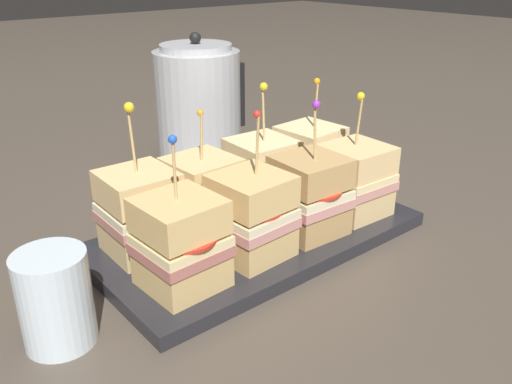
{
  "coord_description": "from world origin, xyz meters",
  "views": [
    {
      "loc": [
        -0.41,
        -0.49,
        0.35
      ],
      "look_at": [
        0.0,
        0.0,
        0.07
      ],
      "focal_mm": 38.0,
      "sensor_mm": 36.0,
      "label": 1
    }
  ],
  "objects_px": {
    "sandwich_back_center_left": "(203,194)",
    "sandwich_back_center_right": "(262,175)",
    "sandwich_front_center_right": "(310,195)",
    "kettle_steel": "(199,105)",
    "drinking_glass": "(55,299)",
    "serving_platter": "(256,235)",
    "sandwich_front_far_left": "(181,243)",
    "sandwich_front_center_left": "(252,216)",
    "sandwich_back_far_right": "(310,160)",
    "sandwich_front_far_right": "(355,180)",
    "sandwich_back_far_left": "(140,212)"
  },
  "relations": [
    {
      "from": "sandwich_front_center_left",
      "to": "sandwich_front_center_right",
      "type": "height_order",
      "value": "sandwich_front_center_left"
    },
    {
      "from": "sandwich_front_center_right",
      "to": "kettle_steel",
      "type": "height_order",
      "value": "kettle_steel"
    },
    {
      "from": "sandwich_back_center_left",
      "to": "sandwich_back_center_right",
      "type": "xyz_separation_m",
      "value": [
        0.1,
        -0.0,
        0.0
      ]
    },
    {
      "from": "sandwich_back_far_right",
      "to": "drinking_glass",
      "type": "distance_m",
      "value": 0.43
    },
    {
      "from": "sandwich_front_far_left",
      "to": "sandwich_back_center_left",
      "type": "distance_m",
      "value": 0.14
    },
    {
      "from": "sandwich_back_center_right",
      "to": "serving_platter",
      "type": "bearing_deg",
      "value": -136.58
    },
    {
      "from": "sandwich_back_center_left",
      "to": "kettle_steel",
      "type": "distance_m",
      "value": 0.32
    },
    {
      "from": "sandwich_back_far_right",
      "to": "drinking_glass",
      "type": "height_order",
      "value": "sandwich_back_far_right"
    },
    {
      "from": "drinking_glass",
      "to": "sandwich_front_far_right",
      "type": "bearing_deg",
      "value": -1.78
    },
    {
      "from": "sandwich_front_far_left",
      "to": "sandwich_front_center_right",
      "type": "distance_m",
      "value": 0.2
    },
    {
      "from": "sandwich_front_far_left",
      "to": "sandwich_front_far_right",
      "type": "distance_m",
      "value": 0.29
    },
    {
      "from": "sandwich_back_far_right",
      "to": "drinking_glass",
      "type": "relative_size",
      "value": 1.78
    },
    {
      "from": "serving_platter",
      "to": "sandwich_front_center_right",
      "type": "height_order",
      "value": "sandwich_front_center_right"
    },
    {
      "from": "kettle_steel",
      "to": "drinking_glass",
      "type": "relative_size",
      "value": 2.37
    },
    {
      "from": "sandwich_front_far_left",
      "to": "sandwich_front_center_right",
      "type": "bearing_deg",
      "value": 0.51
    },
    {
      "from": "sandwich_front_far_left",
      "to": "sandwich_back_center_right",
      "type": "relative_size",
      "value": 0.95
    },
    {
      "from": "sandwich_front_center_right",
      "to": "sandwich_back_far_right",
      "type": "bearing_deg",
      "value": 45.14
    },
    {
      "from": "serving_platter",
      "to": "sandwich_front_far_left",
      "type": "relative_size",
      "value": 2.49
    },
    {
      "from": "serving_platter",
      "to": "drinking_glass",
      "type": "height_order",
      "value": "drinking_glass"
    },
    {
      "from": "sandwich_back_center_left",
      "to": "sandwich_back_center_right",
      "type": "distance_m",
      "value": 0.1
    },
    {
      "from": "sandwich_front_far_left",
      "to": "sandwich_back_center_right",
      "type": "height_order",
      "value": "sandwich_back_center_right"
    },
    {
      "from": "sandwich_back_center_right",
      "to": "kettle_steel",
      "type": "bearing_deg",
      "value": 74.25
    },
    {
      "from": "serving_platter",
      "to": "sandwich_front_far_right",
      "type": "distance_m",
      "value": 0.16
    },
    {
      "from": "sandwich_back_far_left",
      "to": "sandwich_back_center_left",
      "type": "distance_m",
      "value": 0.09
    },
    {
      "from": "sandwich_front_far_right",
      "to": "sandwich_back_far_right",
      "type": "relative_size",
      "value": 0.98
    },
    {
      "from": "sandwich_front_center_left",
      "to": "kettle_steel",
      "type": "bearing_deg",
      "value": 64.77
    },
    {
      "from": "sandwich_front_center_left",
      "to": "sandwich_front_far_right",
      "type": "relative_size",
      "value": 1.04
    },
    {
      "from": "sandwich_back_far_right",
      "to": "kettle_steel",
      "type": "distance_m",
      "value": 0.27
    },
    {
      "from": "sandwich_front_far_left",
      "to": "sandwich_front_far_right",
      "type": "height_order",
      "value": "same"
    },
    {
      "from": "sandwich_back_center_right",
      "to": "sandwich_front_far_right",
      "type": "bearing_deg",
      "value": -45.52
    },
    {
      "from": "sandwich_front_far_left",
      "to": "sandwich_back_far_right",
      "type": "relative_size",
      "value": 0.99
    },
    {
      "from": "sandwich_front_far_left",
      "to": "sandwich_front_center_left",
      "type": "height_order",
      "value": "sandwich_front_center_left"
    },
    {
      "from": "sandwich_front_center_right",
      "to": "kettle_steel",
      "type": "relative_size",
      "value": 0.76
    },
    {
      "from": "sandwich_front_far_right",
      "to": "sandwich_back_far_left",
      "type": "bearing_deg",
      "value": 161.49
    },
    {
      "from": "sandwich_back_far_left",
      "to": "sandwich_back_center_left",
      "type": "relative_size",
      "value": 1.13
    },
    {
      "from": "sandwich_front_far_left",
      "to": "kettle_steel",
      "type": "distance_m",
      "value": 0.45
    },
    {
      "from": "kettle_steel",
      "to": "sandwich_front_center_left",
      "type": "bearing_deg",
      "value": -115.23
    },
    {
      "from": "sandwich_front_center_left",
      "to": "sandwich_back_far_left",
      "type": "distance_m",
      "value": 0.13
    },
    {
      "from": "sandwich_back_far_right",
      "to": "kettle_steel",
      "type": "bearing_deg",
      "value": 94.59
    },
    {
      "from": "sandwich_back_far_left",
      "to": "sandwich_back_far_right",
      "type": "height_order",
      "value": "sandwich_back_far_left"
    },
    {
      "from": "sandwich_front_center_left",
      "to": "sandwich_back_far_right",
      "type": "bearing_deg",
      "value": 26.25
    },
    {
      "from": "sandwich_front_far_left",
      "to": "sandwich_front_center_left",
      "type": "distance_m",
      "value": 0.1
    },
    {
      "from": "sandwich_front_far_right",
      "to": "sandwich_back_far_right",
      "type": "distance_m",
      "value": 0.09
    },
    {
      "from": "sandwich_back_center_right",
      "to": "kettle_steel",
      "type": "xyz_separation_m",
      "value": [
        0.07,
        0.27,
        0.04
      ]
    },
    {
      "from": "sandwich_front_far_left",
      "to": "sandwich_front_center_right",
      "type": "xyz_separation_m",
      "value": [
        0.2,
        0.0,
        0.0
      ]
    },
    {
      "from": "sandwich_back_center_right",
      "to": "sandwich_back_far_left",
      "type": "bearing_deg",
      "value": 179.56
    },
    {
      "from": "sandwich_back_far_left",
      "to": "serving_platter",
      "type": "bearing_deg",
      "value": -18.52
    },
    {
      "from": "sandwich_front_far_left",
      "to": "serving_platter",
      "type": "bearing_deg",
      "value": 18.58
    },
    {
      "from": "sandwich_back_center_left",
      "to": "sandwich_front_far_left",
      "type": "bearing_deg",
      "value": -134.44
    },
    {
      "from": "serving_platter",
      "to": "sandwich_back_far_right",
      "type": "height_order",
      "value": "sandwich_back_far_right"
    }
  ]
}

